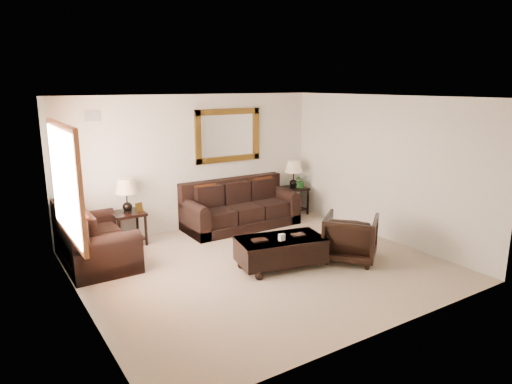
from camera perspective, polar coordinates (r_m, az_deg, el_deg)
room at (r=7.15m, az=0.62°, el=0.87°), size 5.51×5.01×2.71m
window at (r=6.96m, az=-22.66°, el=1.17°), size 0.07×1.96×1.66m
mirror at (r=9.56m, az=-3.50°, el=7.06°), size 1.50×0.06×1.10m
air_vent at (r=8.55m, az=-19.78°, el=8.93°), size 0.25×0.02×0.18m
sofa at (r=9.48m, az=-2.10°, el=-2.23°), size 2.35×1.02×0.96m
loveseat at (r=7.99m, az=-19.83°, el=-5.96°), size 1.03×1.73×0.98m
end_table_left at (r=8.61m, az=-15.81°, el=-1.19°), size 0.56×0.56×1.24m
end_table_right at (r=10.31m, az=4.70°, el=1.61°), size 0.56×0.56×1.23m
coffee_table at (r=7.45m, az=3.07°, el=-7.07°), size 1.53×1.03×0.60m
armchair at (r=7.81m, az=11.74°, el=-5.34°), size 1.13×1.14×0.86m
potted_plant at (r=10.31m, az=5.58°, el=1.22°), size 0.31×0.34×0.25m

